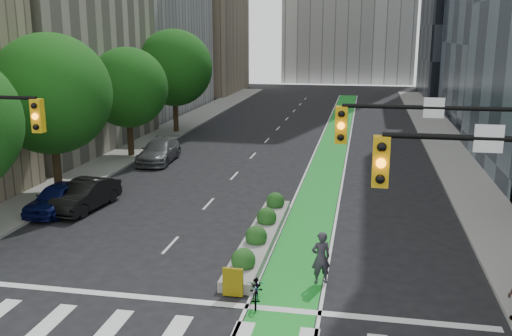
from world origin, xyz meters
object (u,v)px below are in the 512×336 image
at_px(cyclist, 321,258).
at_px(parked_car_left_far, 159,151).
at_px(parked_car_left_near, 58,198).
at_px(parked_car_left_mid, 85,195).
at_px(median_planter, 261,234).
at_px(bicycle, 257,289).

distance_m(cyclist, parked_car_left_far, 21.37).
distance_m(cyclist, parked_car_left_near, 14.73).
bearing_deg(cyclist, parked_car_left_mid, -51.29).
height_order(cyclist, parked_car_left_mid, cyclist).
bearing_deg(parked_car_left_near, parked_car_left_mid, 32.32).
bearing_deg(median_planter, parked_car_left_near, 168.04).
relative_size(cyclist, parked_car_left_near, 0.45).
bearing_deg(parked_car_left_mid, median_planter, -10.66).
distance_m(median_planter, cyclist, 4.59).
distance_m(cyclist, parked_car_left_mid, 13.98).
height_order(cyclist, parked_car_left_near, cyclist).
height_order(parked_car_left_mid, parked_car_left_far, parked_car_left_far).
bearing_deg(parked_car_left_near, median_planter, -9.10).
relative_size(parked_car_left_near, parked_car_left_far, 0.82).
height_order(bicycle, parked_car_left_near, parked_car_left_near).
bearing_deg(parked_car_left_near, bicycle, -30.80).
bearing_deg(parked_car_left_mid, parked_car_left_near, -144.28).
bearing_deg(bicycle, parked_car_left_far, 109.22).
distance_m(bicycle, parked_car_left_far, 21.89).
relative_size(median_planter, parked_car_left_near, 2.40).
height_order(median_planter, cyclist, cyclist).
bearing_deg(parked_car_left_mid, parked_car_left_far, 96.74).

